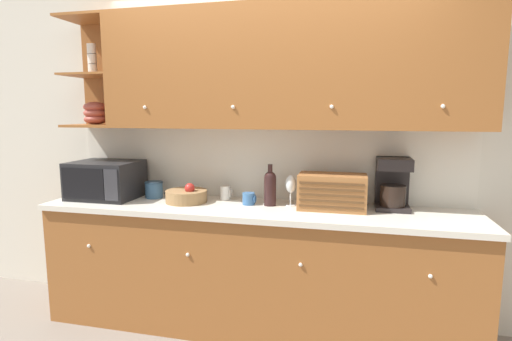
{
  "coord_description": "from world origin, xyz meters",
  "views": [
    {
      "loc": [
        0.68,
        -3.03,
        1.61
      ],
      "look_at": [
        0.0,
        -0.21,
        1.18
      ],
      "focal_mm": 28.0,
      "sensor_mm": 36.0,
      "label": 1
    }
  ],
  "objects_px": {
    "fruit_basket": "(187,196)",
    "wine_glass": "(291,185)",
    "microwave": "(106,180)",
    "wine_bottle": "(270,187)",
    "mug_blue_second": "(226,193)",
    "bread_box": "(332,192)",
    "storage_canister": "(154,190)",
    "coffee_maker": "(393,183)",
    "mug": "(249,199)"
  },
  "relations": [
    {
      "from": "storage_canister",
      "to": "mug_blue_second",
      "type": "relative_size",
      "value": 1.34
    },
    {
      "from": "mug",
      "to": "wine_bottle",
      "type": "height_order",
      "value": "wine_bottle"
    },
    {
      "from": "mug",
      "to": "bread_box",
      "type": "bearing_deg",
      "value": 0.32
    },
    {
      "from": "microwave",
      "to": "wine_glass",
      "type": "bearing_deg",
      "value": 2.86
    },
    {
      "from": "microwave",
      "to": "wine_bottle",
      "type": "bearing_deg",
      "value": 2.03
    },
    {
      "from": "wine_glass",
      "to": "coffee_maker",
      "type": "distance_m",
      "value": 0.72
    },
    {
      "from": "microwave",
      "to": "fruit_basket",
      "type": "height_order",
      "value": "microwave"
    },
    {
      "from": "microwave",
      "to": "mug_blue_second",
      "type": "distance_m",
      "value": 0.97
    },
    {
      "from": "fruit_basket",
      "to": "coffee_maker",
      "type": "bearing_deg",
      "value": 5.63
    },
    {
      "from": "wine_bottle",
      "to": "bread_box",
      "type": "height_order",
      "value": "wine_bottle"
    },
    {
      "from": "mug_blue_second",
      "to": "wine_glass",
      "type": "bearing_deg",
      "value": -8.68
    },
    {
      "from": "microwave",
      "to": "fruit_basket",
      "type": "relative_size",
      "value": 1.62
    },
    {
      "from": "storage_canister",
      "to": "mug",
      "type": "bearing_deg",
      "value": -3.94
    },
    {
      "from": "storage_canister",
      "to": "coffee_maker",
      "type": "xyz_separation_m",
      "value": [
        1.81,
        0.06,
        0.12
      ]
    },
    {
      "from": "mug",
      "to": "wine_glass",
      "type": "height_order",
      "value": "wine_glass"
    },
    {
      "from": "wine_glass",
      "to": "coffee_maker",
      "type": "xyz_separation_m",
      "value": [
        0.71,
        0.08,
        0.03
      ]
    },
    {
      "from": "coffee_maker",
      "to": "storage_canister",
      "type": "bearing_deg",
      "value": -178.05
    },
    {
      "from": "fruit_basket",
      "to": "mug_blue_second",
      "type": "relative_size",
      "value": 2.87
    },
    {
      "from": "mug_blue_second",
      "to": "wine_glass",
      "type": "relative_size",
      "value": 0.48
    },
    {
      "from": "storage_canister",
      "to": "wine_bottle",
      "type": "xyz_separation_m",
      "value": [
        0.95,
        -0.04,
        0.07
      ]
    },
    {
      "from": "storage_canister",
      "to": "fruit_basket",
      "type": "distance_m",
      "value": 0.33
    },
    {
      "from": "microwave",
      "to": "wine_glass",
      "type": "xyz_separation_m",
      "value": [
        1.47,
        0.07,
        0.01
      ]
    },
    {
      "from": "storage_canister",
      "to": "bread_box",
      "type": "bearing_deg",
      "value": -2.11
    },
    {
      "from": "coffee_maker",
      "to": "mug",
      "type": "bearing_deg",
      "value": -173.45
    },
    {
      "from": "wine_bottle",
      "to": "mug_blue_second",
      "type": "bearing_deg",
      "value": 164.17
    },
    {
      "from": "microwave",
      "to": "mug_blue_second",
      "type": "height_order",
      "value": "microwave"
    },
    {
      "from": "wine_glass",
      "to": "coffee_maker",
      "type": "relative_size",
      "value": 0.62
    },
    {
      "from": "fruit_basket",
      "to": "bread_box",
      "type": "xyz_separation_m",
      "value": [
        1.09,
        0.03,
        0.08
      ]
    },
    {
      "from": "microwave",
      "to": "bread_box",
      "type": "relative_size",
      "value": 1.08
    },
    {
      "from": "fruit_basket",
      "to": "coffee_maker",
      "type": "xyz_separation_m",
      "value": [
        1.5,
        0.15,
        0.13
      ]
    },
    {
      "from": "wine_bottle",
      "to": "bread_box",
      "type": "bearing_deg",
      "value": -1.24
    },
    {
      "from": "storage_canister",
      "to": "wine_glass",
      "type": "distance_m",
      "value": 1.1
    },
    {
      "from": "storage_canister",
      "to": "bread_box",
      "type": "height_order",
      "value": "bread_box"
    },
    {
      "from": "fruit_basket",
      "to": "wine_glass",
      "type": "relative_size",
      "value": 1.37
    },
    {
      "from": "microwave",
      "to": "storage_canister",
      "type": "relative_size",
      "value": 3.47
    },
    {
      "from": "wine_glass",
      "to": "bread_box",
      "type": "bearing_deg",
      "value": -6.91
    },
    {
      "from": "wine_bottle",
      "to": "wine_glass",
      "type": "distance_m",
      "value": 0.15
    },
    {
      "from": "storage_canister",
      "to": "wine_bottle",
      "type": "bearing_deg",
      "value": -2.52
    },
    {
      "from": "mug_blue_second",
      "to": "wine_bottle",
      "type": "height_order",
      "value": "wine_bottle"
    },
    {
      "from": "fruit_basket",
      "to": "wine_bottle",
      "type": "xyz_separation_m",
      "value": [
        0.64,
        0.04,
        0.09
      ]
    },
    {
      "from": "storage_canister",
      "to": "bread_box",
      "type": "distance_m",
      "value": 1.4
    },
    {
      "from": "storage_canister",
      "to": "wine_glass",
      "type": "bearing_deg",
      "value": -0.8
    },
    {
      "from": "bread_box",
      "to": "wine_bottle",
      "type": "bearing_deg",
      "value": 178.76
    },
    {
      "from": "fruit_basket",
      "to": "wine_bottle",
      "type": "relative_size",
      "value": 1.02
    },
    {
      "from": "microwave",
      "to": "mug_blue_second",
      "type": "xyz_separation_m",
      "value": [
        0.95,
        0.15,
        -0.09
      ]
    },
    {
      "from": "mug",
      "to": "bread_box",
      "type": "height_order",
      "value": "bread_box"
    },
    {
      "from": "mug",
      "to": "wine_bottle",
      "type": "relative_size",
      "value": 0.34
    },
    {
      "from": "microwave",
      "to": "wine_bottle",
      "type": "relative_size",
      "value": 1.66
    },
    {
      "from": "microwave",
      "to": "wine_glass",
      "type": "distance_m",
      "value": 1.47
    },
    {
      "from": "wine_glass",
      "to": "wine_bottle",
      "type": "bearing_deg",
      "value": -169.76
    }
  ]
}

